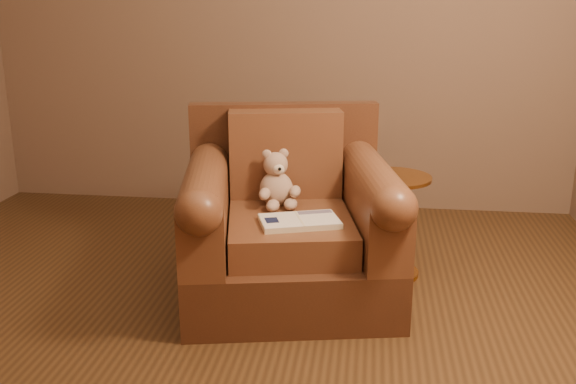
# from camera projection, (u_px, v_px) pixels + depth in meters

# --- Properties ---
(floor) EXTENTS (4.00, 4.00, 0.00)m
(floor) POSITION_uv_depth(u_px,v_px,m) (212.00, 344.00, 2.72)
(floor) COLOR #4C321A
(floor) RESTS_ON ground
(armchair) EXTENTS (1.15, 1.11, 0.89)m
(armchair) POSITION_uv_depth(u_px,v_px,m) (289.00, 226.00, 3.13)
(armchair) COLOR #4C2A19
(armchair) RESTS_ON floor
(teddy_bear) EXTENTS (0.21, 0.24, 0.29)m
(teddy_bear) POSITION_uv_depth(u_px,v_px,m) (277.00, 184.00, 3.15)
(teddy_bear) COLOR tan
(teddy_bear) RESTS_ON armchair
(guidebook) EXTENTS (0.40, 0.31, 0.03)m
(guidebook) POSITION_uv_depth(u_px,v_px,m) (300.00, 221.00, 2.90)
(guidebook) COLOR beige
(guidebook) RESTS_ON armchair
(side_table) EXTENTS (0.39, 0.39, 0.54)m
(side_table) POSITION_uv_depth(u_px,v_px,m) (391.00, 222.00, 3.33)
(side_table) COLOR #C48336
(side_table) RESTS_ON floor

